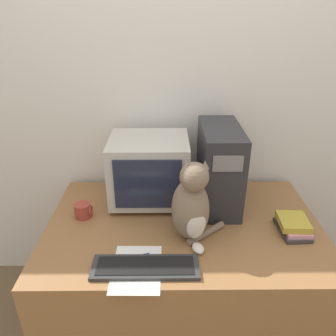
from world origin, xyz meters
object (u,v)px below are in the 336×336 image
computer_tower (219,167)px  cat (192,206)px  pen (133,257)px  mug (83,210)px  crt_monitor (149,170)px  keyboard (145,267)px  book_stack (293,226)px

computer_tower → cat: bearing=-118.2°
cat → pen: bearing=-168.4°
pen → mug: size_ratio=1.58×
mug → crt_monitor: bearing=26.1°
keyboard → cat: (0.21, 0.21, 0.17)m
book_stack → keyboard: bearing=-160.5°
computer_tower → mug: (-0.74, -0.14, -0.19)m
crt_monitor → book_stack: crt_monitor is taller
crt_monitor → book_stack: 0.81m
crt_monitor → keyboard: 0.60m
cat → pen: cat is taller
crt_monitor → keyboard: crt_monitor is taller
computer_tower → mug: 0.77m
cat → keyboard: bearing=-151.0°
book_stack → mug: mug is taller
crt_monitor → pen: size_ratio=2.97×
crt_monitor → computer_tower: size_ratio=0.95×
keyboard → pen: bearing=131.3°
computer_tower → pen: bearing=-133.5°
computer_tower → cat: computer_tower is taller
cat → computer_tower: bearing=45.5°
book_stack → computer_tower: bearing=140.9°
cat → book_stack: (0.52, 0.05, -0.15)m
cat → book_stack: cat is taller
cat → mug: cat is taller
book_stack → pen: size_ratio=1.41×
computer_tower → pen: (-0.44, -0.47, -0.22)m
crt_monitor → book_stack: (0.73, -0.31, -0.16)m
keyboard → mug: (-0.35, 0.40, 0.03)m
keyboard → pen: (-0.06, 0.07, -0.01)m
crt_monitor → keyboard: (0.00, -0.57, -0.19)m
crt_monitor → computer_tower: 0.39m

